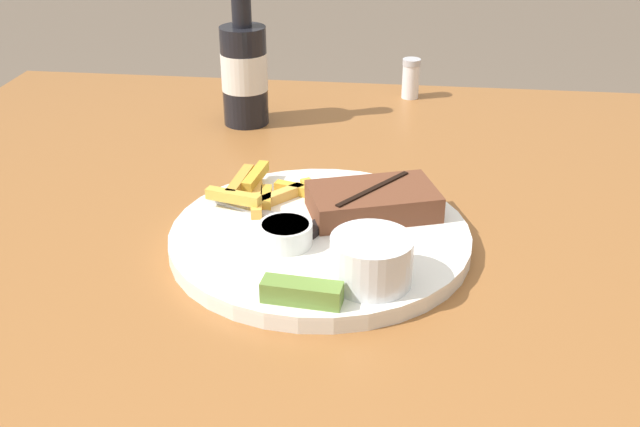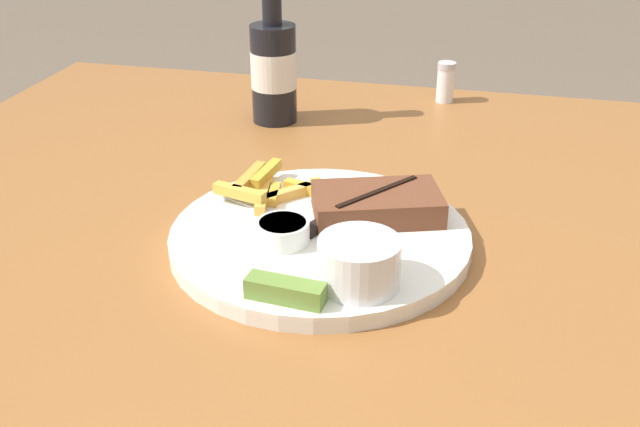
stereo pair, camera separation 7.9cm
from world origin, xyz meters
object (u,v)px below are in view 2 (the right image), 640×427
(beer_bottle, at_px, (274,67))
(salt_shaker, at_px, (446,82))
(dipping_sauce_cup, at_px, (283,231))
(pickle_spear, at_px, (288,291))
(knife_utensil, at_px, (342,212))
(steak_portion, at_px, (377,204))
(dinner_plate, at_px, (320,237))
(coleslaw_cup, at_px, (359,260))
(fork_utensil, at_px, (259,207))

(beer_bottle, xyz_separation_m, salt_shaker, (0.24, 0.15, -0.05))
(dipping_sauce_cup, relative_size, pickle_spear, 0.74)
(knife_utensil, distance_m, salt_shaker, 0.47)
(beer_bottle, bearing_deg, knife_utensil, -61.57)
(pickle_spear, bearing_deg, steak_portion, 74.35)
(dinner_plate, distance_m, knife_utensil, 0.05)
(salt_shaker, bearing_deg, dinner_plate, -99.95)
(coleslaw_cup, relative_size, dipping_sauce_cup, 1.41)
(dinner_plate, bearing_deg, steak_portion, 41.40)
(dinner_plate, bearing_deg, knife_utensil, 69.54)
(coleslaw_cup, bearing_deg, beer_bottle, 115.55)
(coleslaw_cup, height_order, salt_shaker, same)
(salt_shaker, bearing_deg, knife_utensil, -98.99)
(dipping_sauce_cup, xyz_separation_m, fork_utensil, (-0.05, 0.07, -0.01))
(steak_portion, height_order, dipping_sauce_cup, steak_portion)
(coleslaw_cup, relative_size, fork_utensil, 0.61)
(dinner_plate, height_order, fork_utensil, fork_utensil)
(fork_utensil, relative_size, salt_shaker, 1.97)
(dipping_sauce_cup, bearing_deg, coleslaw_cup, -33.64)
(dinner_plate, distance_m, steak_portion, 0.07)
(steak_portion, bearing_deg, dinner_plate, -138.60)
(steak_portion, bearing_deg, beer_bottle, 124.01)
(pickle_spear, relative_size, salt_shaker, 1.16)
(steak_portion, distance_m, coleslaw_cup, 0.14)
(knife_utensil, height_order, salt_shaker, salt_shaker)
(dipping_sauce_cup, relative_size, salt_shaker, 0.85)
(dinner_plate, distance_m, coleslaw_cup, 0.12)
(knife_utensil, bearing_deg, dipping_sauce_cup, 172.97)
(dinner_plate, bearing_deg, dipping_sauce_cup, -133.20)
(coleslaw_cup, relative_size, pickle_spear, 1.04)
(coleslaw_cup, bearing_deg, fork_utensil, 137.41)
(knife_utensil, xyz_separation_m, beer_bottle, (-0.17, 0.32, 0.06))
(steak_portion, bearing_deg, knife_utensil, -170.88)
(beer_bottle, bearing_deg, dipping_sauce_cup, -72.33)
(pickle_spear, relative_size, fork_utensil, 0.59)
(dinner_plate, height_order, knife_utensil, knife_utensil)
(knife_utensil, height_order, beer_bottle, beer_bottle)
(fork_utensil, bearing_deg, pickle_spear, -41.58)
(coleslaw_cup, height_order, pickle_spear, coleslaw_cup)
(steak_portion, distance_m, fork_utensil, 0.13)
(dipping_sauce_cup, distance_m, beer_bottle, 0.41)
(salt_shaker, bearing_deg, coleslaw_cup, -92.76)
(dinner_plate, bearing_deg, salt_shaker, 80.05)
(steak_portion, bearing_deg, dipping_sauce_cup, -136.48)
(steak_portion, distance_m, knife_utensil, 0.04)
(steak_portion, xyz_separation_m, knife_utensil, (-0.04, -0.01, -0.01))
(dinner_plate, xyz_separation_m, knife_utensil, (0.02, 0.04, 0.01))
(pickle_spear, height_order, knife_utensil, pickle_spear)
(pickle_spear, bearing_deg, dinner_plate, 90.89)
(steak_portion, distance_m, dipping_sauce_cup, 0.12)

